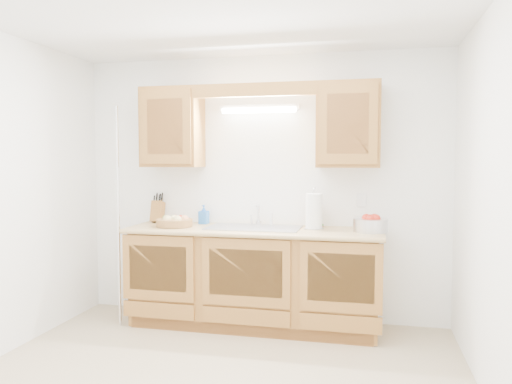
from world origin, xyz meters
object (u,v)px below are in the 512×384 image
(paper_towel, at_px, (314,212))
(apple_bowl, at_px, (371,224))
(fruit_basket, at_px, (175,222))
(knife_block, at_px, (158,211))

(paper_towel, xyz_separation_m, apple_bowl, (0.49, -0.04, -0.09))
(fruit_basket, distance_m, paper_towel, 1.29)
(knife_block, distance_m, apple_bowl, 2.07)
(fruit_basket, xyz_separation_m, apple_bowl, (1.77, 0.05, 0.02))
(fruit_basket, height_order, apple_bowl, apple_bowl)
(fruit_basket, xyz_separation_m, paper_towel, (1.28, 0.10, 0.11))
(knife_block, relative_size, apple_bowl, 0.77)
(apple_bowl, bearing_deg, fruit_basket, -178.24)
(knife_block, relative_size, paper_towel, 0.81)
(apple_bowl, bearing_deg, knife_block, 174.01)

